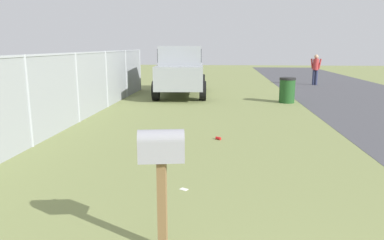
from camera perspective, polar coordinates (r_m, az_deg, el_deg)
name	(u,v)px	position (r m, az deg, el deg)	size (l,w,h in m)	color
mailbox	(161,156)	(3.60, -4.88, -5.66)	(0.27, 0.48, 1.29)	brown
pickup_truck	(181,70)	(15.45, -1.75, 7.99)	(5.15, 2.35, 2.09)	#93999E
trash_bin	(287,90)	(13.92, 14.83, 4.60)	(0.60, 0.60, 0.93)	#1E4C1E
pedestrian	(316,68)	(20.72, 18.98, 7.86)	(0.30, 0.55, 1.63)	#2D3351
fence_section	(77,85)	(10.39, -17.75, 5.26)	(15.20, 0.07, 1.92)	#9EA3A8
litter_wrapper_midfield_a	(184,189)	(5.44, -1.28, -10.89)	(0.12, 0.08, 0.01)	silver
litter_can_far_scatter	(218,138)	(8.20, 4.18, -2.89)	(0.07, 0.07, 0.12)	red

